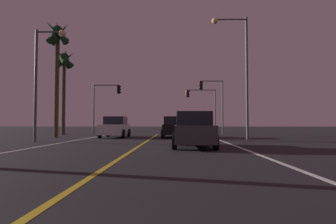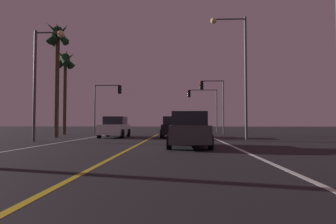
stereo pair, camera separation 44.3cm
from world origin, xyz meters
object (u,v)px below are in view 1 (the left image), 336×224
object	(u,v)px
traffic_light_far_right	(201,100)
car_oncoming	(115,127)
street_lamp_left_mid	(43,69)
street_lamp_right_far	(239,62)
palm_tree_left_far	(64,66)
traffic_light_near_left	(107,97)
palm_tree_left_mid	(57,44)
traffic_light_near_right	(212,95)
car_ahead_far	(174,127)
car_lead_same_lane	(193,130)

from	to	relation	value
traffic_light_far_right	car_oncoming	bearing A→B (deg)	56.88
street_lamp_left_mid	street_lamp_right_far	world-z (taller)	street_lamp_right_far
street_lamp_left_mid	palm_tree_left_far	size ratio (longest dim) A/B	0.82
palm_tree_left_far	traffic_light_near_left	bearing A→B (deg)	26.18
car_oncoming	palm_tree_left_far	world-z (taller)	palm_tree_left_far
palm_tree_left_far	palm_tree_left_mid	bearing A→B (deg)	-73.89
traffic_light_near_left	traffic_light_near_right	bearing A→B (deg)	0.00
street_lamp_left_mid	palm_tree_left_mid	xyz separation A→B (m)	(-1.30, 5.15, 3.06)
car_ahead_far	palm_tree_left_far	size ratio (longest dim) A/B	0.49
car_oncoming	traffic_light_far_right	xyz separation A→B (m)	(8.15, 12.50, 3.20)
street_lamp_left_mid	palm_tree_left_mid	world-z (taller)	palm_tree_left_mid
car_lead_same_lane	palm_tree_left_mid	bearing A→B (deg)	49.36
traffic_light_far_right	street_lamp_right_far	xyz separation A→B (m)	(1.32, -15.36, 1.52)
car_lead_same_lane	traffic_light_far_right	distance (m)	22.29
car_ahead_far	car_oncoming	bearing A→B (deg)	92.67
car_lead_same_lane	street_lamp_left_mid	distance (m)	10.65
traffic_light_near_right	car_lead_same_lane	bearing A→B (deg)	79.59
traffic_light_near_right	street_lamp_left_mid	distance (m)	17.53
traffic_light_near_left	traffic_light_far_right	size ratio (longest dim) A/B	0.98
car_ahead_far	traffic_light_near_right	size ratio (longest dim) A/B	0.76
traffic_light_near_right	traffic_light_near_left	distance (m)	11.17
traffic_light_near_left	street_lamp_right_far	distance (m)	15.51
traffic_light_near_right	traffic_light_far_right	world-z (taller)	traffic_light_near_right
palm_tree_left_far	traffic_light_near_right	bearing A→B (deg)	7.30
palm_tree_left_mid	street_lamp_right_far	bearing A→B (deg)	-9.75
street_lamp_left_mid	street_lamp_right_far	size ratio (longest dim) A/B	0.81
traffic_light_near_right	palm_tree_left_far	size ratio (longest dim) A/B	0.65
palm_tree_left_mid	palm_tree_left_far	xyz separation A→B (m)	(-1.58, 5.49, -0.71)
car_oncoming	traffic_light_far_right	world-z (taller)	traffic_light_far_right
car_ahead_far	traffic_light_near_left	size ratio (longest dim) A/B	0.82
street_lamp_right_far	traffic_light_far_right	bearing A→B (deg)	-85.10
traffic_light_far_right	palm_tree_left_far	distance (m)	16.53
car_lead_same_lane	traffic_light_near_left	distance (m)	18.60
traffic_light_near_left	street_lamp_right_far	xyz separation A→B (m)	(11.86, -9.86, 1.62)
palm_tree_left_mid	palm_tree_left_far	distance (m)	5.75
traffic_light_near_right	palm_tree_left_mid	size ratio (longest dim) A/B	0.60
street_lamp_left_mid	palm_tree_left_far	world-z (taller)	palm_tree_left_far
traffic_light_near_left	palm_tree_left_far	world-z (taller)	palm_tree_left_far
car_lead_same_lane	traffic_light_far_right	world-z (taller)	traffic_light_far_right
car_ahead_far	traffic_light_near_left	bearing A→B (deg)	46.71
car_lead_same_lane	palm_tree_left_far	size ratio (longest dim) A/B	0.49
car_ahead_far	street_lamp_left_mid	bearing A→B (deg)	125.11
street_lamp_left_mid	traffic_light_near_left	bearing A→B (deg)	85.25
car_lead_same_lane	car_ahead_far	size ratio (longest dim) A/B	1.00
car_ahead_far	traffic_light_near_left	distance (m)	10.36
car_ahead_far	street_lamp_left_mid	distance (m)	10.75
car_lead_same_lane	street_lamp_left_mid	world-z (taller)	street_lamp_left_mid
traffic_light_near_left	traffic_light_far_right	world-z (taller)	traffic_light_far_right
car_lead_same_lane	traffic_light_far_right	size ratio (longest dim) A/B	0.80
car_lead_same_lane	palm_tree_left_far	bearing A→B (deg)	39.81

